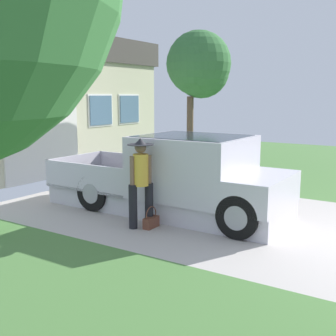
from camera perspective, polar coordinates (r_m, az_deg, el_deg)
The scene contains 5 objects.
pickup_truck at distance 9.01m, azimuth 2.20°, elevation -1.45°, with size 2.07×5.42×1.70m.
person_with_hat at distance 8.07m, azimuth -3.68°, elevation -1.49°, with size 0.50×0.50×1.74m.
handbag at distance 8.23m, azimuth -2.29°, elevation -7.16°, with size 0.37×0.15×0.43m.
house_with_garage at distance 15.93m, azimuth -19.04°, elevation 8.43°, with size 9.41×5.26×4.56m.
front_yard_tree at distance 14.93m, azimuth 4.10°, elevation 13.57°, with size 2.31×2.22×4.72m.
Camera 1 is at (-7.82, 0.28, 2.52)m, focal length 45.27 mm.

